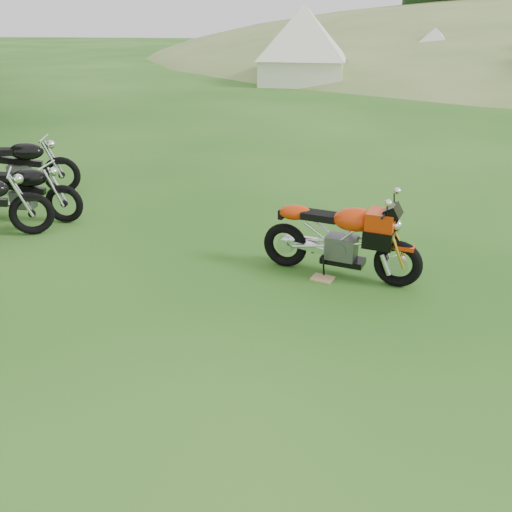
% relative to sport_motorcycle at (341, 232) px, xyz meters
% --- Properties ---
extents(ground, '(120.00, 120.00, 0.00)m').
position_rel_sport_motorcycle_xyz_m(ground, '(-1.20, -1.43, -0.56)').
color(ground, '#184C10').
rests_on(ground, ground).
extents(sport_motorcycle, '(1.92, 1.00, 1.12)m').
position_rel_sport_motorcycle_xyz_m(sport_motorcycle, '(0.00, 0.00, 0.00)').
color(sport_motorcycle, '#C12E06').
rests_on(sport_motorcycle, ground).
extents(plywood_board, '(0.31, 0.28, 0.02)m').
position_rel_sport_motorcycle_xyz_m(plywood_board, '(-0.19, -0.14, -0.55)').
color(plywood_board, tan).
rests_on(plywood_board, ground).
extents(vintage_moto_c, '(1.84, 0.46, 0.96)m').
position_rel_sport_motorcycle_xyz_m(vintage_moto_c, '(-4.74, 1.37, -0.08)').
color(vintage_moto_c, black).
rests_on(vintage_moto_c, ground).
extents(vintage_moto_d, '(2.07, 0.91, 1.06)m').
position_rel_sport_motorcycle_xyz_m(vintage_moto_d, '(-5.46, 2.65, -0.03)').
color(vintage_moto_d, black).
rests_on(vintage_moto_d, ground).
extents(tent_left, '(3.52, 3.52, 2.94)m').
position_rel_sport_motorcycle_xyz_m(tent_left, '(-1.31, 19.15, 0.91)').
color(tent_left, white).
rests_on(tent_left, ground).
extents(tent_mid, '(3.33, 3.33, 2.37)m').
position_rel_sport_motorcycle_xyz_m(tent_mid, '(4.33, 21.03, 0.63)').
color(tent_mid, beige).
rests_on(tent_mid, ground).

